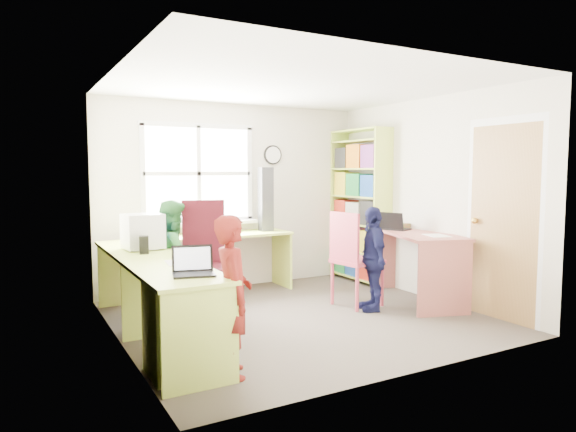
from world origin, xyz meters
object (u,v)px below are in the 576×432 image
Objects in this scene: cd_tower at (266,199)px; potted_plant at (201,222)px; swivel_chair at (205,267)px; wooden_chair at (352,255)px; right_desk at (417,251)px; bookshelf at (360,209)px; crt_monitor at (143,231)px; l_desk at (186,295)px; person_red at (233,296)px; person_navy at (373,259)px; laptop_right at (393,226)px; person_green at (174,258)px; laptop_left at (193,268)px.

cd_tower is 0.94m from potted_plant.
swivel_chair reaches higher than wooden_chair.
swivel_chair is (-2.42, 0.59, -0.07)m from right_desk.
crt_monitor is at bearing -169.18° from bookshelf.
potted_plant is at bearing -174.76° from cd_tower.
potted_plant is (0.73, 1.69, 0.45)m from l_desk.
person_navy is at bearing -50.52° from person_red.
wooden_chair is 2.29m from crt_monitor.
person_green is at bearing 58.86° from laptop_right.
wooden_chair is 1.52m from cd_tower.
swivel_chair reaches higher than crt_monitor.
l_desk is 3.35m from bookshelf.
potted_plant is at bearing 83.14° from laptop_left.
person_green is at bearing 11.52° from crt_monitor.
laptop_right reaches higher than right_desk.
wooden_chair is 0.89× the size of person_red.
bookshelf reaches higher than person_green.
crt_monitor is (-3.11, -0.60, -0.07)m from bookshelf.
wooden_chair is 0.25m from person_navy.
person_red is (-1.94, -1.17, 0.02)m from wooden_chair.
laptop_right is at bearing 4.59° from wooden_chair.
laptop_left is at bearing -110.55° from potted_plant.
swivel_chair is at bearing 60.45° from l_desk.
potted_plant is (-1.33, 1.30, 0.32)m from wooden_chair.
person_navy is at bearing 4.27° from l_desk.
swivel_chair is 1.13× the size of wooden_chair.
person_navy is (-0.73, -0.08, -0.02)m from right_desk.
laptop_left is 0.37m from person_red.
person_green reaches higher than person_red.
l_desk is 1.00m from person_green.
bookshelf is 1.47m from wooden_chair.
laptop_left is 2.40m from person_navy.
wooden_chair is 0.94× the size of person_navy.
laptop_right reaches higher than laptop_left.
bookshelf reaches higher than potted_plant.
bookshelf is 1.74× the size of person_red.
right_desk is at bearing -47.02° from cd_tower.
right_desk is 3.12m from laptop_left.
person_navy is at bearing -22.03° from crt_monitor.
wooden_chair is (-0.83, 0.15, -0.01)m from right_desk.
swivel_chair is 1.53m from laptop_left.
cd_tower is 1.73m from person_green.
right_desk is 1.35× the size of person_navy.
person_green is (-0.29, 0.15, 0.09)m from swivel_chair.
bookshelf is 5.28× the size of laptop_right.
cd_tower is at bearing 2.39° from potted_plant.
laptop_right is at bearing -42.38° from cd_tower.
swivel_chair is at bearing 156.11° from wooden_chair.
swivel_chair is 1.82m from person_navy.
cd_tower is at bearing 66.32° from laptop_left.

